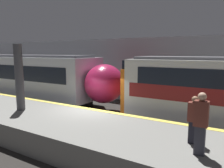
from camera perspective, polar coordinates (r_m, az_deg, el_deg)
name	(u,v)px	position (r m, az deg, el deg)	size (l,w,h in m)	color
ground_plane	(92,127)	(11.78, -5.37, -11.03)	(120.00, 120.00, 0.00)	#282623
platform	(65,129)	(10.19, -12.15, -11.33)	(40.00, 3.95, 1.01)	slate
station_rear_barrier	(143,71)	(17.01, 8.02, 3.49)	(50.00, 0.15, 4.99)	#939399
support_pillar_near	(19,77)	(11.83, -23.07, 1.59)	(0.41, 0.41, 3.30)	#47474C
train_modern	(11,76)	(21.00, -24.98, 2.00)	(21.31, 3.09, 3.69)	black
person_waiting	(194,119)	(7.45, 20.62, -8.53)	(0.38, 0.24, 1.54)	black
person_walking	(201,122)	(6.66, 22.17, -9.17)	(0.38, 0.24, 1.80)	#2D2D38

